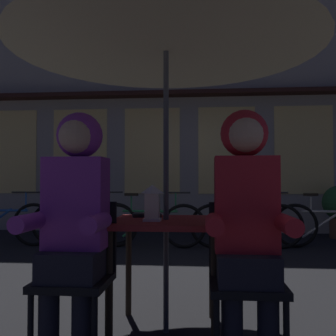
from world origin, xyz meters
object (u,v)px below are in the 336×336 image
chair_left (78,268)px  chair_right (246,272)px  cafe_table (166,235)px  bicycle_fifth (331,225)px  bicycle_third (150,224)px  patio_umbrella (166,24)px  person_right_hooded (246,208)px  person_left_hooded (75,207)px  lantern (152,202)px  bicycle_second (84,223)px  bicycle_nearest (1,223)px  book (147,215)px  bicycle_fourth (246,225)px

chair_left → chair_right: same height
cafe_table → bicycle_fifth: bicycle_fifth is taller
bicycle_fifth → bicycle_third: bearing=-176.6°
patio_umbrella → person_right_hooded: bearing=-41.6°
person_left_hooded → lantern: bearing=38.3°
patio_umbrella → person_left_hooded: patio_umbrella is taller
lantern → bicycle_second: size_ratio=0.14×
bicycle_nearest → bicycle_fifth: size_ratio=1.00×
person_right_hooded → book: size_ratio=7.00×
lantern → chair_left: size_ratio=0.27×
chair_right → patio_umbrella: bearing=142.5°
bicycle_fifth → person_right_hooded: bearing=-113.4°
lantern → bicycle_nearest: 4.35m
chair_left → person_right_hooded: person_right_hooded is taller
chair_right → bicycle_third: chair_right is taller
patio_umbrella → bicycle_third: bearing=99.6°
bicycle_fourth → book: bicycle_fourth is taller
person_right_hooded → bicycle_second: (-2.09, 3.81, -0.50)m
bicycle_nearest → book: bicycle_nearest is taller
bicycle_fourth → bicycle_fifth: same height
cafe_table → person_right_hooded: person_right_hooded is taller
patio_umbrella → bicycle_fourth: size_ratio=1.37×
lantern → chair_right: (0.56, -0.26, -0.37)m
chair_right → bicycle_fourth: (0.41, 3.67, -0.14)m
chair_left → person_left_hooded: bearing=-90.0°
bicycle_third → book: bearing=-82.7°
lantern → bicycle_nearest: (-2.78, 3.30, -0.51)m
patio_umbrella → chair_right: (0.48, -0.37, -1.57)m
lantern → cafe_table: bearing=54.2°
chair_right → bicycle_third: (-1.03, 3.61, -0.14)m
person_right_hooded → book: 0.89m
lantern → bicycle_nearest: size_ratio=0.14×
person_right_hooded → bicycle_fifth: bearing=66.6°
bicycle_fourth → patio_umbrella: bearing=-105.1°
chair_left → patio_umbrella: bearing=37.5°
book → bicycle_fourth: bearing=58.2°
cafe_table → bicycle_fourth: (0.89, 3.30, -0.29)m
book → bicycle_third: bearing=84.1°
lantern → bicycle_fourth: lantern is taller
patio_umbrella → bicycle_fourth: 3.82m
bicycle_second → bicycle_fourth: (2.50, -0.08, 0.00)m
bicycle_second → patio_umbrella: bearing=-64.6°
cafe_table → person_left_hooded: 0.67m
bicycle_nearest → bicycle_fifth: (5.00, 0.21, 0.00)m
chair_left → bicycle_second: bearing=106.7°
person_left_hooded → bicycle_fifth: size_ratio=0.83×
lantern → person_left_hooded: bearing=-141.7°
bicycle_fifth → book: (-2.29, -3.21, 0.41)m
person_right_hooded → bicycle_fourth: size_ratio=0.83×
bicycle_third → book: bicycle_third is taller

